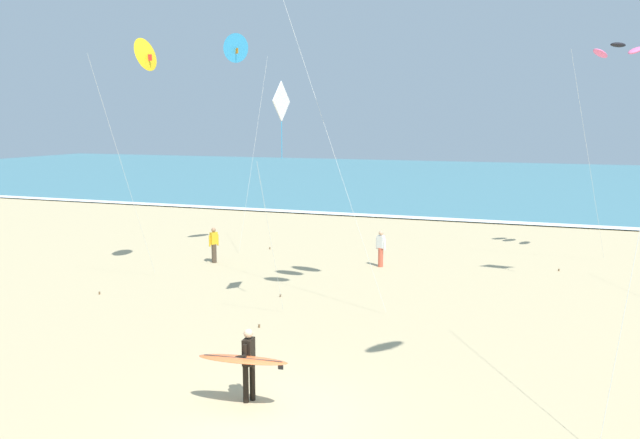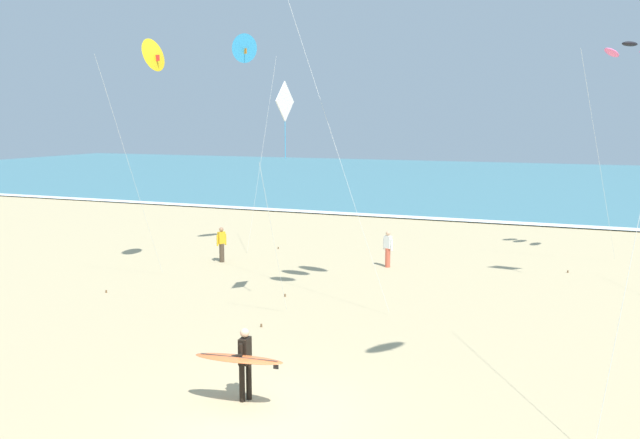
{
  "view_description": "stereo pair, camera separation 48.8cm",
  "coord_description": "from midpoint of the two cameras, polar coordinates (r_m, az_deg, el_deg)",
  "views": [
    {
      "loc": [
        5.65,
        -12.25,
        6.34
      ],
      "look_at": [
        -0.34,
        4.06,
        3.71
      ],
      "focal_mm": 37.05,
      "sensor_mm": 36.0,
      "label": 1
    },
    {
      "loc": [
        6.1,
        -12.08,
        6.34
      ],
      "look_at": [
        -0.34,
        4.06,
        3.71
      ],
      "focal_mm": 37.05,
      "sensor_mm": 36.0,
      "label": 2
    }
  ],
  "objects": [
    {
      "name": "ground_plane",
      "position": [
        14.93,
        -3.8,
        -16.55
      ],
      "size": [
        160.0,
        160.0,
        0.0
      ],
      "primitive_type": "plane",
      "color": "tan"
    },
    {
      "name": "ocean_water",
      "position": [
        71.89,
        17.01,
        3.2
      ],
      "size": [
        160.0,
        60.0,
        0.08
      ],
      "primitive_type": "cube",
      "color": "teal",
      "rests_on": "ground"
    },
    {
      "name": "shoreline_foam",
      "position": [
        42.54,
        13.58,
        -0.09
      ],
      "size": [
        160.0,
        1.15,
        0.01
      ],
      "primitive_type": "cube",
      "color": "white",
      "rests_on": "ocean_water"
    },
    {
      "name": "surfer_lead",
      "position": [
        15.16,
        -5.8,
        -11.91
      ],
      "size": [
        2.12,
        0.97,
        1.71
      ],
      "color": "black",
      "rests_on": "ground"
    },
    {
      "name": "kite_diamond_ivory_near",
      "position": [
        21.25,
        -2.44,
        9.58
      ],
      "size": [
        0.11,
        2.42,
        7.56
      ],
      "color": "white",
      "rests_on": "ground"
    },
    {
      "name": "kite_delta_cobalt_mid",
      "position": [
        31.4,
        -6.12,
        14.43
      ],
      "size": [
        1.42,
        2.18,
        10.25
      ],
      "color": "#2D99DB",
      "rests_on": "ground"
    },
    {
      "name": "kite_arc_charcoal_high",
      "position": [
        32.28,
        25.55,
        13.12
      ],
      "size": [
        3.09,
        4.1,
        9.67
      ],
      "color": "pink",
      "rests_on": "ground"
    },
    {
      "name": "kite_delta_golden_distant",
      "position": [
        27.56,
        -13.62,
        13.61
      ],
      "size": [
        0.53,
        3.99,
        9.55
      ],
      "color": "yellow",
      "rests_on": "ground"
    },
    {
      "name": "bystander_white_top",
      "position": [
        28.76,
        6.37,
        -2.53
      ],
      "size": [
        0.47,
        0.29,
        1.59
      ],
      "color": "#D8593F",
      "rests_on": "ground"
    },
    {
      "name": "bystander_yellow_top",
      "position": [
        29.91,
        -8.03,
        -2.13
      ],
      "size": [
        0.31,
        0.45,
        1.59
      ],
      "color": "#4C3D2D",
      "rests_on": "ground"
    }
  ]
}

